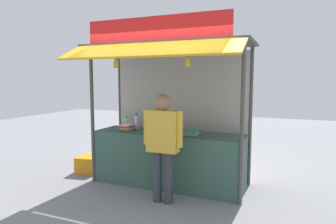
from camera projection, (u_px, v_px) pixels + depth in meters
The scene contains 14 objects.
ground_plane at pixel (168, 184), 5.05m from camera, with size 20.00×20.00×0.00m, color gray.
stall_counter at pixel (168, 159), 5.00m from camera, with size 2.53×0.70×0.90m, color #385B4C.
stall_structure at pixel (172, 87), 5.01m from camera, with size 2.73×1.63×2.70m.
water_bottle_far_left at pixel (137, 122), 5.29m from camera, with size 0.08×0.08×0.28m.
water_bottle_left at pixel (170, 124), 5.12m from camera, with size 0.07×0.07×0.26m.
water_bottle_mid_left at pixel (126, 122), 5.39m from camera, with size 0.06×0.06×0.23m.
magazine_stack_mid_right at pixel (192, 133), 4.72m from camera, with size 0.26×0.31×0.07m.
magazine_stack_back_left at pixel (160, 130), 5.01m from camera, with size 0.20×0.27×0.07m.
magazine_stack_right at pixel (172, 132), 4.77m from camera, with size 0.20×0.25×0.08m.
magazine_stack_far_right at pixel (127, 127), 5.18m from camera, with size 0.22×0.26×0.10m.
banana_bunch_leftmost at pixel (188, 62), 4.22m from camera, with size 0.11×0.11×0.26m.
banana_bunch_inner_right at pixel (116, 63), 4.68m from camera, with size 0.10×0.10×0.26m.
vendor_person at pixel (163, 138), 4.21m from camera, with size 0.60×0.23×1.58m.
plastic_crate at pixel (90, 164), 5.75m from camera, with size 0.43×0.43×0.30m, color orange.
Camera 1 is at (1.88, -4.50, 1.78)m, focal length 31.61 mm.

